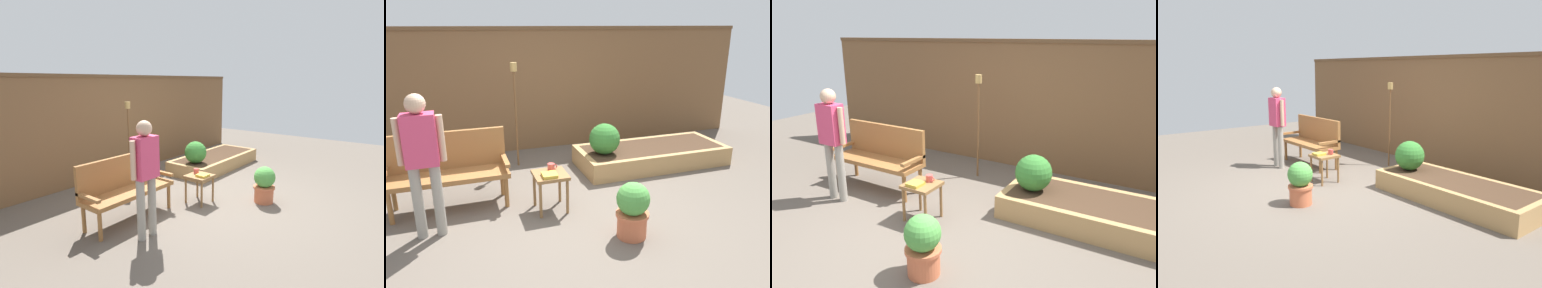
{
  "view_description": "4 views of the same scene",
  "coord_description": "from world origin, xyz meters",
  "views": [
    {
      "loc": [
        -4.26,
        -2.71,
        2.04
      ],
      "look_at": [
        0.12,
        0.65,
        0.89
      ],
      "focal_mm": 28.49,
      "sensor_mm": 36.0,
      "label": 1
    },
    {
      "loc": [
        -1.32,
        -3.8,
        2.2
      ],
      "look_at": [
        0.29,
        0.83,
        0.59
      ],
      "focal_mm": 34.35,
      "sensor_mm": 36.0,
      "label": 2
    },
    {
      "loc": [
        2.25,
        -3.08,
        2.24
      ],
      "look_at": [
        -0.18,
        1.0,
        0.79
      ],
      "focal_mm": 33.87,
      "sensor_mm": 36.0,
      "label": 3
    },
    {
      "loc": [
        4.75,
        -3.25,
        1.91
      ],
      "look_at": [
        -0.02,
        0.51,
        0.67
      ],
      "focal_mm": 34.63,
      "sensor_mm": 36.0,
      "label": 4
    }
  ],
  "objects": [
    {
      "name": "tiki_torch",
      "position": [
        -0.4,
        1.8,
        1.13
      ],
      "size": [
        0.1,
        0.1,
        1.65
      ],
      "color": "brown",
      "rests_on": "ground_plane"
    },
    {
      "name": "book_on_table",
      "position": [
        -0.32,
        0.09,
        0.5
      ],
      "size": [
        0.18,
        0.18,
        0.04
      ],
      "primitive_type": "cube",
      "rotation": [
        0.0,
        0.0,
        -0.03
      ],
      "color": "gold",
      "rests_on": "side_table"
    },
    {
      "name": "potted_boxwood",
      "position": [
        0.38,
        -0.7,
        0.33
      ],
      "size": [
        0.36,
        0.36,
        0.62
      ],
      "color": "#C66642",
      "rests_on": "ground_plane"
    },
    {
      "name": "ground_plane",
      "position": [
        0.0,
        0.0,
        0.0
      ],
      "size": [
        14.0,
        14.0,
        0.0
      ],
      "primitive_type": "plane",
      "color": "#60564C"
    },
    {
      "name": "cup_on_table",
      "position": [
        -0.25,
        0.28,
        0.52
      ],
      "size": [
        0.12,
        0.09,
        0.09
      ],
      "color": "#CC4C47",
      "rests_on": "side_table"
    },
    {
      "name": "garden_bench",
      "position": [
        -1.45,
        0.7,
        0.54
      ],
      "size": [
        1.44,
        0.48,
        0.94
      ],
      "color": "#936033",
      "rests_on": "ground_plane"
    },
    {
      "name": "side_table",
      "position": [
        -0.29,
        0.18,
        0.4
      ],
      "size": [
        0.4,
        0.4,
        0.48
      ],
      "color": "olive",
      "rests_on": "ground_plane"
    },
    {
      "name": "person_by_bench",
      "position": [
        -1.66,
        0.03,
        0.93
      ],
      "size": [
        0.47,
        0.2,
        1.56
      ],
      "color": "gray",
      "rests_on": "ground_plane"
    },
    {
      "name": "shrub_near_bench",
      "position": [
        0.81,
        1.08,
        0.54
      ],
      "size": [
        0.47,
        0.47,
        0.47
      ],
      "color": "brown",
      "rests_on": "raised_planter_bed"
    },
    {
      "name": "raised_planter_bed",
      "position": [
        1.67,
        1.16,
        0.15
      ],
      "size": [
        2.4,
        1.0,
        0.3
      ],
      "color": "#AD8451",
      "rests_on": "ground_plane"
    },
    {
      "name": "fence_back",
      "position": [
        0.0,
        2.6,
        1.09
      ],
      "size": [
        8.4,
        0.14,
        2.16
      ],
      "color": "brown",
      "rests_on": "ground_plane"
    }
  ]
}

